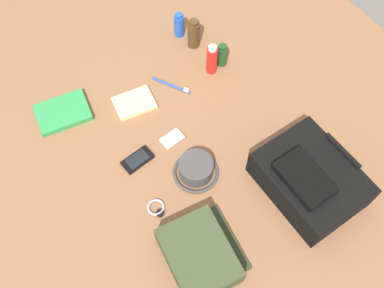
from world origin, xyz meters
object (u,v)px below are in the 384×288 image
at_px(backpack, 310,180).
at_px(sunscreen_spray, 212,60).
at_px(toiletry_pouch, 200,255).
at_px(cologne_bottle, 194,34).
at_px(shampoo_bottle, 222,55).
at_px(toothbrush, 173,86).
at_px(media_player, 172,139).
at_px(wristwatch, 156,208).
at_px(cell_phone, 137,160).
at_px(bucket_hat, 196,169).
at_px(deodorant_spray, 179,25).
at_px(paperback_novel, 63,113).
at_px(notepad, 134,103).

height_order(backpack, sunscreen_spray, backpack).
distance_m(toiletry_pouch, cologne_bottle, 0.90).
height_order(shampoo_bottle, toothbrush, shampoo_bottle).
distance_m(shampoo_bottle, media_player, 0.41).
bearing_deg(wristwatch, toothbrush, 139.07).
distance_m(sunscreen_spray, toothbrush, 0.18).
height_order(cell_phone, toothbrush, toothbrush).
height_order(backpack, toiletry_pouch, backpack).
height_order(bucket_hat, wristwatch, bucket_hat).
bearing_deg(toothbrush, shampoo_bottle, 86.10).
relative_size(deodorant_spray, shampoo_bottle, 1.09).
bearing_deg(deodorant_spray, paperback_novel, -82.92).
bearing_deg(notepad, backpack, 36.08).
relative_size(toiletry_pouch, cell_phone, 2.39).
relative_size(toiletry_pouch, toothbrush, 1.83).
distance_m(media_player, toothbrush, 0.24).
bearing_deg(cologne_bottle, paperback_novel, -90.89).
bearing_deg(wristwatch, toiletry_pouch, 4.99).
relative_size(media_player, notepad, 0.58).
height_order(deodorant_spray, toothbrush, deodorant_spray).
xyz_separation_m(toiletry_pouch, media_player, (-0.41, 0.18, -0.04)).
bearing_deg(cell_phone, sunscreen_spray, 110.53).
height_order(cologne_bottle, wristwatch, cologne_bottle).
distance_m(paperback_novel, toothbrush, 0.44).
xyz_separation_m(paperback_novel, media_player, (0.33, 0.27, -0.01)).
xyz_separation_m(shampoo_bottle, notepad, (-0.04, -0.39, -0.04)).
distance_m(backpack, toiletry_pouch, 0.45).
height_order(paperback_novel, toothbrush, paperback_novel).
xyz_separation_m(sunscreen_spray, notepad, (-0.04, -0.34, -0.06)).
relative_size(backpack, toiletry_pouch, 1.26).
bearing_deg(media_player, notepad, -172.42).
distance_m(bucket_hat, media_player, 0.16).
height_order(bucket_hat, cologne_bottle, cologne_bottle).
bearing_deg(toiletry_pouch, notepad, 166.82).
height_order(media_player, notepad, notepad).
bearing_deg(backpack, paperback_novel, -144.42).
distance_m(deodorant_spray, paperback_novel, 0.60).
distance_m(toiletry_pouch, cell_phone, 0.42).
distance_m(paperback_novel, notepad, 0.27).
xyz_separation_m(backpack, shampoo_bottle, (-0.61, 0.09, -0.01)).
xyz_separation_m(backpack, paperback_novel, (-0.76, -0.54, -0.05)).
distance_m(toiletry_pouch, bucket_hat, 0.30).
xyz_separation_m(backpack, bucket_hat, (-0.27, -0.28, -0.03)).
relative_size(toiletry_pouch, sunscreen_spray, 1.98).
bearing_deg(sunscreen_spray, notepad, -96.98).
height_order(sunscreen_spray, paperback_novel, sunscreen_spray).
bearing_deg(shampoo_bottle, bucket_hat, -47.79).
height_order(wristwatch, toothbrush, toothbrush).
relative_size(shampoo_bottle, wristwatch, 1.49).
bearing_deg(notepad, wristwatch, -11.26).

